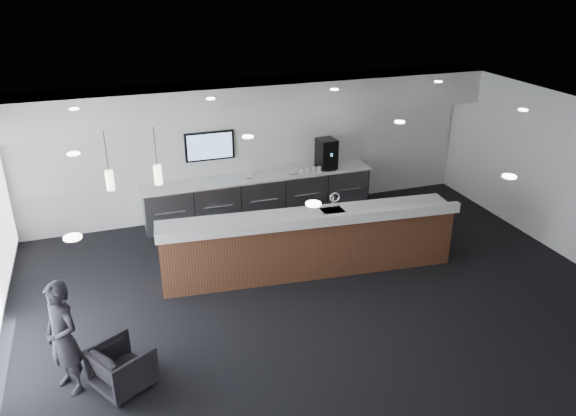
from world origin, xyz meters
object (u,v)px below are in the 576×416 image
object	(u,v)px
coffee_machine	(326,154)
lounge_guest	(63,338)
service_counter	(309,242)
armchair	(123,367)

from	to	relation	value
coffee_machine	lounge_guest	size ratio (longest dim) A/B	0.42
lounge_guest	coffee_machine	bearing A→B (deg)	93.15
service_counter	armchair	distance (m)	4.00
service_counter	coffee_machine	world-z (taller)	coffee_machine
lounge_guest	armchair	bearing A→B (deg)	36.85
service_counter	coffee_machine	bearing A→B (deg)	67.04
coffee_machine	armchair	size ratio (longest dim) A/B	0.96
coffee_machine	lounge_guest	xyz separation A→B (m)	(-5.51, -4.47, -0.48)
coffee_machine	lounge_guest	distance (m)	7.11
service_counter	armchair	world-z (taller)	service_counter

